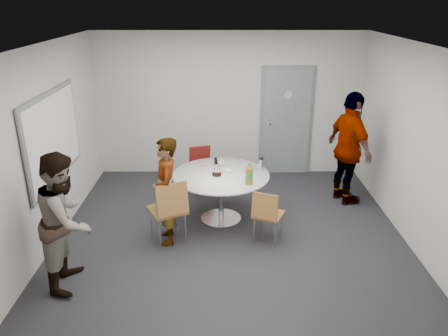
{
  "coord_description": "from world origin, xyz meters",
  "views": [
    {
      "loc": [
        -0.12,
        -5.58,
        3.27
      ],
      "look_at": [
        -0.1,
        0.25,
        0.96
      ],
      "focal_mm": 35.0,
      "sensor_mm": 36.0,
      "label": 1
    }
  ],
  "objects_px": {
    "table": "(223,181)",
    "chair_far": "(201,165)",
    "whiteboard": "(54,137)",
    "chair_near_right": "(267,212)",
    "door": "(286,122)",
    "person_right": "(349,149)",
    "person_left": "(66,220)",
    "person_main": "(166,192)",
    "chair_near_left": "(169,206)"
  },
  "relations": [
    {
      "from": "table",
      "to": "chair_far",
      "type": "bearing_deg",
      "value": 109.39
    },
    {
      "from": "whiteboard",
      "to": "chair_near_right",
      "type": "distance_m",
      "value": 3.13
    },
    {
      "from": "door",
      "to": "chair_near_right",
      "type": "xyz_separation_m",
      "value": [
        -0.61,
        -2.68,
        -0.54
      ]
    },
    {
      "from": "person_right",
      "to": "person_left",
      "type": "bearing_deg",
      "value": 101.26
    },
    {
      "from": "whiteboard",
      "to": "person_right",
      "type": "relative_size",
      "value": 1.01
    },
    {
      "from": "whiteboard",
      "to": "person_left",
      "type": "height_order",
      "value": "whiteboard"
    },
    {
      "from": "person_left",
      "to": "chair_far",
      "type": "bearing_deg",
      "value": -30.59
    },
    {
      "from": "table",
      "to": "person_left",
      "type": "distance_m",
      "value": 2.41
    },
    {
      "from": "person_main",
      "to": "person_right",
      "type": "bearing_deg",
      "value": 105.44
    },
    {
      "from": "chair_near_left",
      "to": "chair_near_right",
      "type": "height_order",
      "value": "chair_near_left"
    },
    {
      "from": "door",
      "to": "table",
      "type": "xyz_separation_m",
      "value": [
        -1.22,
        -1.99,
        -0.37
      ]
    },
    {
      "from": "person_main",
      "to": "person_left",
      "type": "bearing_deg",
      "value": -56.87
    },
    {
      "from": "whiteboard",
      "to": "table",
      "type": "bearing_deg",
      "value": 7.14
    },
    {
      "from": "chair_near_left",
      "to": "chair_far",
      "type": "xyz_separation_m",
      "value": [
        0.35,
        1.8,
        -0.1
      ]
    },
    {
      "from": "person_main",
      "to": "chair_far",
      "type": "bearing_deg",
      "value": 157.92
    },
    {
      "from": "door",
      "to": "table",
      "type": "bearing_deg",
      "value": -121.5
    },
    {
      "from": "chair_near_right",
      "to": "table",
      "type": "bearing_deg",
      "value": 156.01
    },
    {
      "from": "door",
      "to": "person_right",
      "type": "relative_size",
      "value": 1.13
    },
    {
      "from": "table",
      "to": "chair_near_right",
      "type": "bearing_deg",
      "value": -48.49
    },
    {
      "from": "chair_far",
      "to": "person_main",
      "type": "distance_m",
      "value": 1.75
    },
    {
      "from": "person_right",
      "to": "person_main",
      "type": "bearing_deg",
      "value": 95.77
    },
    {
      "from": "door",
      "to": "chair_near_left",
      "type": "height_order",
      "value": "door"
    },
    {
      "from": "person_left",
      "to": "chair_near_left",
      "type": "bearing_deg",
      "value": -54.71
    },
    {
      "from": "person_left",
      "to": "person_right",
      "type": "bearing_deg",
      "value": -62.01
    },
    {
      "from": "table",
      "to": "person_right",
      "type": "bearing_deg",
      "value": 17.52
    },
    {
      "from": "table",
      "to": "chair_near_left",
      "type": "bearing_deg",
      "value": -134.76
    },
    {
      "from": "chair_near_right",
      "to": "person_main",
      "type": "xyz_separation_m",
      "value": [
        -1.39,
        0.07,
        0.28
      ]
    },
    {
      "from": "table",
      "to": "chair_near_right",
      "type": "height_order",
      "value": "table"
    },
    {
      "from": "table",
      "to": "chair_near_left",
      "type": "xyz_separation_m",
      "value": [
        -0.73,
        -0.73,
        -0.06
      ]
    },
    {
      "from": "table",
      "to": "chair_near_right",
      "type": "relative_size",
      "value": 1.83
    },
    {
      "from": "table",
      "to": "person_right",
      "type": "relative_size",
      "value": 0.78
    },
    {
      "from": "person_right",
      "to": "table",
      "type": "bearing_deg",
      "value": 89.19
    },
    {
      "from": "chair_far",
      "to": "chair_near_left",
      "type": "bearing_deg",
      "value": 63.08
    },
    {
      "from": "person_left",
      "to": "whiteboard",
      "type": "bearing_deg",
      "value": 20.34
    },
    {
      "from": "person_right",
      "to": "door",
      "type": "bearing_deg",
      "value": 14.16
    },
    {
      "from": "whiteboard",
      "to": "chair_near_right",
      "type": "xyz_separation_m",
      "value": [
        2.95,
        -0.4,
        -0.97
      ]
    },
    {
      "from": "person_main",
      "to": "chair_near_left",
      "type": "bearing_deg",
      "value": 15.55
    },
    {
      "from": "person_right",
      "to": "chair_near_left",
      "type": "bearing_deg",
      "value": 98.04
    },
    {
      "from": "chair_near_left",
      "to": "door",
      "type": "bearing_deg",
      "value": 26.83
    },
    {
      "from": "table",
      "to": "door",
      "type": "bearing_deg",
      "value": 58.5
    },
    {
      "from": "table",
      "to": "person_right",
      "type": "distance_m",
      "value": 2.19
    },
    {
      "from": "door",
      "to": "table",
      "type": "height_order",
      "value": "door"
    },
    {
      "from": "chair_far",
      "to": "person_left",
      "type": "height_order",
      "value": "person_left"
    },
    {
      "from": "person_left",
      "to": "table",
      "type": "bearing_deg",
      "value": -51.14
    },
    {
      "from": "door",
      "to": "person_right",
      "type": "xyz_separation_m",
      "value": [
        0.85,
        -1.34,
        -0.09
      ]
    },
    {
      "from": "person_left",
      "to": "person_right",
      "type": "relative_size",
      "value": 0.89
    },
    {
      "from": "chair_near_left",
      "to": "chair_far",
      "type": "bearing_deg",
      "value": 51.32
    },
    {
      "from": "person_main",
      "to": "person_right",
      "type": "xyz_separation_m",
      "value": [
        2.85,
        1.27,
        0.17
      ]
    },
    {
      "from": "door",
      "to": "chair_near_left",
      "type": "xyz_separation_m",
      "value": [
        -1.95,
        -2.72,
        -0.43
      ]
    },
    {
      "from": "chair_near_left",
      "to": "person_left",
      "type": "distance_m",
      "value": 1.4
    }
  ]
}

